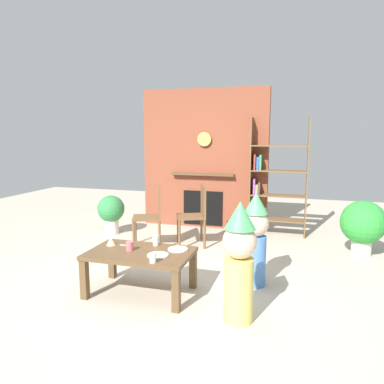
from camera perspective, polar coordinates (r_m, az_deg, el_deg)
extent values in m
plane|color=#BCB29E|center=(4.04, -3.76, -14.59)|extent=(12.00, 12.00, 0.00)
cube|color=brown|center=(6.28, 2.01, 5.24)|extent=(2.20, 0.18, 2.40)
cube|color=black|center=(6.30, 1.74, -2.55)|extent=(0.70, 0.02, 0.60)
cube|color=brown|center=(6.17, 1.67, 2.84)|extent=(1.10, 0.10, 0.04)
cylinder|color=tan|center=(6.14, 1.98, 8.42)|extent=(0.24, 0.04, 0.24)
cube|color=brown|center=(5.95, 9.37, 2.50)|extent=(0.02, 0.28, 1.90)
cube|color=brown|center=(5.91, 17.87, 2.13)|extent=(0.02, 0.28, 1.90)
cube|color=brown|center=(6.03, 13.35, -4.29)|extent=(0.86, 0.28, 0.02)
cube|color=brown|center=(5.96, 13.49, -0.54)|extent=(0.86, 0.28, 0.02)
cube|color=brown|center=(5.90, 13.64, 3.29)|extent=(0.86, 0.28, 0.02)
cube|color=brown|center=(5.88, 13.78, 7.17)|extent=(0.86, 0.28, 0.02)
cube|color=#B23333|center=(6.04, 9.82, -3.21)|extent=(0.03, 0.20, 0.17)
cube|color=#3359A5|center=(6.03, 10.27, -3.13)|extent=(0.03, 0.20, 0.20)
cube|color=#3F8C4C|center=(6.03, 10.70, -3.20)|extent=(0.03, 0.20, 0.19)
cube|color=gold|center=(6.03, 11.08, -3.13)|extent=(0.04, 0.20, 0.21)
cube|color=#8C4C99|center=(5.96, 9.95, 0.91)|extent=(0.03, 0.20, 0.25)
cube|color=#D87F3F|center=(5.97, 10.33, 0.46)|extent=(0.04, 0.20, 0.16)
cube|color=#4C4C51|center=(5.96, 10.72, 0.62)|extent=(0.02, 0.20, 0.20)
cube|color=#B23333|center=(5.92, 10.04, 4.72)|extent=(0.03, 0.20, 0.25)
cube|color=#3359A5|center=(5.92, 10.51, 4.53)|extent=(0.04, 0.20, 0.21)
cube|color=#3F8C4C|center=(5.91, 10.91, 4.67)|extent=(0.03, 0.20, 0.24)
cube|color=brown|center=(3.74, -8.26, -9.65)|extent=(1.05, 0.65, 0.04)
cube|color=brown|center=(3.81, -16.77, -13.16)|extent=(0.07, 0.07, 0.41)
cube|color=brown|center=(3.41, -2.54, -15.48)|extent=(0.07, 0.07, 0.41)
cube|color=brown|center=(4.26, -12.61, -10.60)|extent=(0.07, 0.07, 0.41)
cube|color=brown|center=(3.90, 0.18, -12.22)|extent=(0.07, 0.07, 0.41)
cylinder|color=silver|center=(3.89, -5.79, -7.68)|extent=(0.06, 0.06, 0.11)
cylinder|color=silver|center=(3.40, -6.25, -10.39)|extent=(0.06, 0.06, 0.09)
cylinder|color=#E5666B|center=(3.77, -9.91, -8.48)|extent=(0.08, 0.08, 0.09)
cylinder|color=white|center=(3.59, -5.46, -9.99)|extent=(0.21, 0.21, 0.01)
cylinder|color=white|center=(3.75, -2.28, -9.10)|extent=(0.21, 0.21, 0.01)
cone|color=#EAC68C|center=(3.99, -12.80, -7.63)|extent=(0.10, 0.10, 0.09)
cube|color=silver|center=(3.94, -10.39, -8.35)|extent=(0.15, 0.03, 0.01)
cylinder|color=#E0CC66|center=(3.25, 7.44, -15.20)|extent=(0.26, 0.26, 0.57)
sphere|color=beige|center=(3.10, 7.61, -7.85)|extent=(0.30, 0.30, 0.30)
cone|color=#4CB766|center=(3.04, 7.70, -3.68)|extent=(0.27, 0.27, 0.24)
cylinder|color=#4C7FC6|center=(4.00, 9.92, -10.72)|extent=(0.25, 0.25, 0.55)
sphere|color=beige|center=(3.88, 10.09, -4.94)|extent=(0.28, 0.28, 0.28)
cone|color=#4CB766|center=(3.84, 10.18, -1.73)|extent=(0.25, 0.25, 0.23)
cube|color=brown|center=(5.22, -7.23, -4.06)|extent=(0.52, 0.52, 0.02)
cube|color=brown|center=(5.17, -5.23, -1.49)|extent=(0.18, 0.38, 0.45)
cylinder|color=brown|center=(5.46, -9.02, -5.95)|extent=(0.04, 0.04, 0.43)
cylinder|color=brown|center=(5.11, -9.28, -7.00)|extent=(0.04, 0.04, 0.43)
cylinder|color=brown|center=(5.45, -5.22, -5.91)|extent=(0.04, 0.04, 0.43)
cylinder|color=brown|center=(5.10, -5.21, -6.96)|extent=(0.04, 0.04, 0.43)
cube|color=brown|center=(5.24, -0.18, -3.92)|extent=(0.52, 0.52, 0.02)
cube|color=brown|center=(5.22, 1.84, -1.36)|extent=(0.18, 0.38, 0.45)
cylinder|color=brown|center=(5.46, -2.25, -5.84)|extent=(0.04, 0.04, 0.43)
cylinder|color=brown|center=(5.11, -2.01, -6.88)|extent=(0.04, 0.04, 0.43)
cylinder|color=brown|center=(5.49, 1.53, -5.75)|extent=(0.04, 0.04, 0.43)
cylinder|color=brown|center=(5.15, 2.02, -6.77)|extent=(0.04, 0.04, 0.43)
cylinder|color=beige|center=(5.41, 25.36, -8.06)|extent=(0.26, 0.26, 0.22)
sphere|color=green|center=(5.32, 25.62, -4.38)|extent=(0.59, 0.59, 0.59)
cylinder|color=beige|center=(6.10, -12.68, -5.41)|extent=(0.23, 0.23, 0.23)
sphere|color=#308042|center=(6.03, -12.78, -2.62)|extent=(0.44, 0.44, 0.44)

